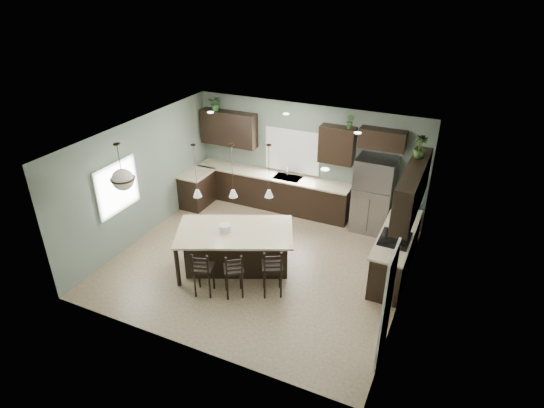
{
  "coord_description": "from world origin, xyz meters",
  "views": [
    {
      "loc": [
        3.66,
        -7.32,
        5.72
      ],
      "look_at": [
        0.1,
        0.4,
        1.25
      ],
      "focal_mm": 30.0,
      "sensor_mm": 36.0,
      "label": 1
    }
  ],
  "objects_px": {
    "kitchen_island": "(236,250)",
    "plant_back_left": "(216,103)",
    "bar_stool_left": "(204,272)",
    "bar_stool_center": "(234,273)",
    "serving_dish": "(225,228)",
    "refrigerator": "(374,195)",
    "bar_stool_right": "(272,271)"
  },
  "relations": [
    {
      "from": "bar_stool_right",
      "to": "bar_stool_center",
      "type": "bearing_deg",
      "value": 179.64
    },
    {
      "from": "kitchen_island",
      "to": "bar_stool_left",
      "type": "xyz_separation_m",
      "value": [
        -0.16,
        -0.98,
        0.04
      ]
    },
    {
      "from": "kitchen_island",
      "to": "bar_stool_right",
      "type": "distance_m",
      "value": 1.13
    },
    {
      "from": "kitchen_island",
      "to": "plant_back_left",
      "type": "distance_m",
      "value": 4.24
    },
    {
      "from": "refrigerator",
      "to": "serving_dish",
      "type": "distance_m",
      "value": 3.74
    },
    {
      "from": "refrigerator",
      "to": "plant_back_left",
      "type": "bearing_deg",
      "value": 177.92
    },
    {
      "from": "bar_stool_left",
      "to": "refrigerator",
      "type": "bearing_deg",
      "value": 41.91
    },
    {
      "from": "bar_stool_left",
      "to": "plant_back_left",
      "type": "relative_size",
      "value": 2.57
    },
    {
      "from": "bar_stool_left",
      "to": "bar_stool_right",
      "type": "relative_size",
      "value": 0.94
    },
    {
      "from": "kitchen_island",
      "to": "bar_stool_left",
      "type": "bearing_deg",
      "value": -123.64
    },
    {
      "from": "refrigerator",
      "to": "bar_stool_center",
      "type": "relative_size",
      "value": 1.87
    },
    {
      "from": "kitchen_island",
      "to": "serving_dish",
      "type": "bearing_deg",
      "value": -180.0
    },
    {
      "from": "refrigerator",
      "to": "bar_stool_left",
      "type": "distance_m",
      "value": 4.49
    },
    {
      "from": "serving_dish",
      "to": "bar_stool_left",
      "type": "xyz_separation_m",
      "value": [
        0.02,
        -0.9,
        -0.49
      ]
    },
    {
      "from": "kitchen_island",
      "to": "serving_dish",
      "type": "xyz_separation_m",
      "value": [
        -0.18,
        -0.08,
        0.53
      ]
    },
    {
      "from": "bar_stool_center",
      "to": "plant_back_left",
      "type": "height_order",
      "value": "plant_back_left"
    },
    {
      "from": "bar_stool_center",
      "to": "bar_stool_left",
      "type": "bearing_deg",
      "value": 165.06
    },
    {
      "from": "kitchen_island",
      "to": "plant_back_left",
      "type": "xyz_separation_m",
      "value": [
        -2.13,
        2.98,
        2.13
      ]
    },
    {
      "from": "serving_dish",
      "to": "bar_stool_center",
      "type": "xyz_separation_m",
      "value": [
        0.57,
        -0.7,
        -0.5
      ]
    },
    {
      "from": "refrigerator",
      "to": "plant_back_left",
      "type": "xyz_separation_m",
      "value": [
        -4.31,
        0.16,
        1.67
      ]
    },
    {
      "from": "bar_stool_right",
      "to": "serving_dish",
      "type": "bearing_deg",
      "value": 135.88
    },
    {
      "from": "bar_stool_left",
      "to": "plant_back_left",
      "type": "height_order",
      "value": "plant_back_left"
    },
    {
      "from": "serving_dish",
      "to": "bar_stool_right",
      "type": "relative_size",
      "value": 0.23
    },
    {
      "from": "serving_dish",
      "to": "bar_stool_left",
      "type": "relative_size",
      "value": 0.24
    },
    {
      "from": "bar_stool_left",
      "to": "plant_back_left",
      "type": "distance_m",
      "value": 4.89
    },
    {
      "from": "bar_stool_left",
      "to": "bar_stool_center",
      "type": "height_order",
      "value": "bar_stool_left"
    },
    {
      "from": "kitchen_island",
      "to": "serving_dish",
      "type": "relative_size",
      "value": 9.8
    },
    {
      "from": "kitchen_island",
      "to": "bar_stool_left",
      "type": "relative_size",
      "value": 2.35
    },
    {
      "from": "kitchen_island",
      "to": "bar_stool_center",
      "type": "xyz_separation_m",
      "value": [
        0.38,
        -0.78,
        0.03
      ]
    },
    {
      "from": "bar_stool_left",
      "to": "serving_dish",
      "type": "bearing_deg",
      "value": 74.85
    },
    {
      "from": "refrigerator",
      "to": "bar_stool_center",
      "type": "distance_m",
      "value": 4.04
    },
    {
      "from": "refrigerator",
      "to": "bar_stool_right",
      "type": "relative_size",
      "value": 1.74
    }
  ]
}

